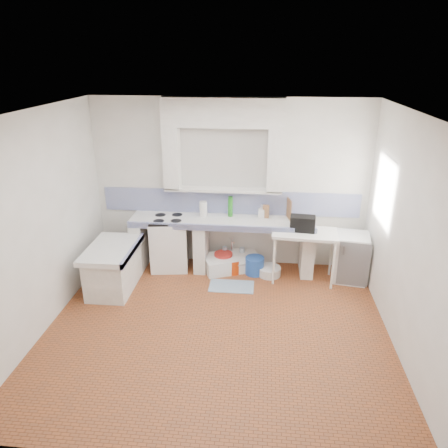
# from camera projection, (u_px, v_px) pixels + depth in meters

# --- Properties ---
(floor) EXTENTS (4.50, 4.50, 0.00)m
(floor) POSITION_uv_depth(u_px,v_px,m) (217.00, 328.00, 5.61)
(floor) COLOR brown
(floor) RESTS_ON ground
(ceiling) EXTENTS (4.50, 4.50, 0.00)m
(ceiling) POSITION_uv_depth(u_px,v_px,m) (215.00, 113.00, 4.56)
(ceiling) COLOR white
(ceiling) RESTS_ON ground
(wall_back) EXTENTS (4.50, 0.00, 4.50)m
(wall_back) POSITION_uv_depth(u_px,v_px,m) (230.00, 185.00, 6.93)
(wall_back) COLOR white
(wall_back) RESTS_ON ground
(wall_front) EXTENTS (4.50, 0.00, 4.50)m
(wall_front) POSITION_uv_depth(u_px,v_px,m) (186.00, 333.00, 3.24)
(wall_front) COLOR white
(wall_front) RESTS_ON ground
(wall_left) EXTENTS (0.00, 4.50, 4.50)m
(wall_left) POSITION_uv_depth(u_px,v_px,m) (38.00, 225.00, 5.29)
(wall_left) COLOR white
(wall_left) RESTS_ON ground
(wall_right) EXTENTS (0.00, 4.50, 4.50)m
(wall_right) POSITION_uv_depth(u_px,v_px,m) (408.00, 239.00, 4.88)
(wall_right) COLOR white
(wall_right) RESTS_ON ground
(alcove_mass) EXTENTS (1.90, 0.25, 0.45)m
(alcove_mass) POSITION_uv_depth(u_px,v_px,m) (223.00, 112.00, 6.39)
(alcove_mass) COLOR white
(alcove_mass) RESTS_ON ground
(window_frame) EXTENTS (0.35, 0.86, 1.06)m
(window_frame) POSITION_uv_depth(u_px,v_px,m) (397.00, 192.00, 5.90)
(window_frame) COLOR #332010
(window_frame) RESTS_ON ground
(lace_valance) EXTENTS (0.01, 0.84, 0.24)m
(lace_valance) POSITION_uv_depth(u_px,v_px,m) (391.00, 165.00, 5.77)
(lace_valance) COLOR white
(lace_valance) RESTS_ON ground
(counter_slab) EXTENTS (3.00, 0.60, 0.08)m
(counter_slab) POSITION_uv_depth(u_px,v_px,m) (222.00, 221.00, 6.86)
(counter_slab) COLOR white
(counter_slab) RESTS_ON ground
(counter_lip) EXTENTS (3.00, 0.04, 0.10)m
(counter_lip) POSITION_uv_depth(u_px,v_px,m) (220.00, 228.00, 6.61)
(counter_lip) COLOR navy
(counter_lip) RESTS_ON ground
(counter_pier_left) EXTENTS (0.20, 0.55, 0.82)m
(counter_pier_left) POSITION_uv_depth(u_px,v_px,m) (140.00, 243.00, 7.16)
(counter_pier_left) COLOR white
(counter_pier_left) RESTS_ON ground
(counter_pier_mid) EXTENTS (0.20, 0.55, 0.82)m
(counter_pier_mid) POSITION_uv_depth(u_px,v_px,m) (201.00, 246.00, 7.06)
(counter_pier_mid) COLOR white
(counter_pier_mid) RESTS_ON ground
(counter_pier_right) EXTENTS (0.20, 0.55, 0.82)m
(counter_pier_right) POSITION_uv_depth(u_px,v_px,m) (307.00, 250.00, 6.91)
(counter_pier_right) COLOR white
(counter_pier_right) RESTS_ON ground
(peninsula_top) EXTENTS (0.70, 1.10, 0.08)m
(peninsula_top) POSITION_uv_depth(u_px,v_px,m) (111.00, 249.00, 6.34)
(peninsula_top) COLOR white
(peninsula_top) RESTS_ON ground
(peninsula_base) EXTENTS (0.60, 1.00, 0.62)m
(peninsula_base) POSITION_uv_depth(u_px,v_px,m) (114.00, 270.00, 6.48)
(peninsula_base) COLOR white
(peninsula_base) RESTS_ON ground
(peninsula_lip) EXTENTS (0.04, 1.10, 0.10)m
(peninsula_lip) POSITION_uv_depth(u_px,v_px,m) (133.00, 250.00, 6.31)
(peninsula_lip) COLOR navy
(peninsula_lip) RESTS_ON ground
(backsplash) EXTENTS (4.27, 0.03, 0.40)m
(backsplash) POSITION_uv_depth(u_px,v_px,m) (230.00, 202.00, 7.03)
(backsplash) COLOR navy
(backsplash) RESTS_ON ground
(stove) EXTENTS (0.68, 0.66, 0.86)m
(stove) POSITION_uv_depth(u_px,v_px,m) (170.00, 244.00, 7.09)
(stove) COLOR white
(stove) RESTS_ON ground
(sink) EXTENTS (1.03, 0.80, 0.22)m
(sink) POSITION_uv_depth(u_px,v_px,m) (231.00, 263.00, 7.13)
(sink) COLOR white
(sink) RESTS_ON ground
(side_table) EXTENTS (1.04, 0.62, 0.04)m
(side_table) POSITION_uv_depth(u_px,v_px,m) (303.00, 256.00, 6.69)
(side_table) COLOR white
(side_table) RESTS_ON ground
(fridge) EXTENTS (0.57, 0.57, 0.77)m
(fridge) POSITION_uv_depth(u_px,v_px,m) (351.00, 257.00, 6.70)
(fridge) COLOR white
(fridge) RESTS_ON ground
(bucket_red) EXTENTS (0.39, 0.39, 0.29)m
(bucket_red) POSITION_uv_depth(u_px,v_px,m) (223.00, 261.00, 7.12)
(bucket_red) COLOR red
(bucket_red) RESTS_ON ground
(bucket_orange) EXTENTS (0.28, 0.28, 0.25)m
(bucket_orange) POSITION_uv_depth(u_px,v_px,m) (233.00, 266.00, 7.01)
(bucket_orange) COLOR red
(bucket_orange) RESTS_ON ground
(bucket_blue) EXTENTS (0.36, 0.36, 0.29)m
(bucket_blue) POSITION_uv_depth(u_px,v_px,m) (255.00, 266.00, 6.96)
(bucket_blue) COLOR #2553B0
(bucket_blue) RESTS_ON ground
(basin_white) EXTENTS (0.46, 0.46, 0.15)m
(basin_white) POSITION_uv_depth(u_px,v_px,m) (269.00, 271.00, 6.94)
(basin_white) COLOR white
(basin_white) RESTS_ON ground
(water_bottle_a) EXTENTS (0.10, 0.10, 0.33)m
(water_bottle_a) POSITION_uv_depth(u_px,v_px,m) (225.00, 256.00, 7.26)
(water_bottle_a) COLOR silver
(water_bottle_a) RESTS_ON ground
(water_bottle_b) EXTENTS (0.12, 0.12, 0.33)m
(water_bottle_b) POSITION_uv_depth(u_px,v_px,m) (242.00, 256.00, 7.23)
(water_bottle_b) COLOR silver
(water_bottle_b) RESTS_ON ground
(black_bag) EXTENTS (0.40, 0.25, 0.24)m
(black_bag) POSITION_uv_depth(u_px,v_px,m) (303.00, 224.00, 6.53)
(black_bag) COLOR black
(black_bag) RESTS_ON side_table
(green_bottle_a) EXTENTS (0.09, 0.09, 0.31)m
(green_bottle_a) POSITION_uv_depth(u_px,v_px,m) (230.00, 207.00, 6.92)
(green_bottle_a) COLOR #227C1F
(green_bottle_a) RESTS_ON counter_slab
(green_bottle_b) EXTENTS (0.10, 0.10, 0.34)m
(green_bottle_b) POSITION_uv_depth(u_px,v_px,m) (230.00, 207.00, 6.91)
(green_bottle_b) COLOR #227C1F
(green_bottle_b) RESTS_ON counter_slab
(knife_block) EXTENTS (0.11, 0.09, 0.21)m
(knife_block) POSITION_uv_depth(u_px,v_px,m) (266.00, 211.00, 6.89)
(knife_block) COLOR olive
(knife_block) RESTS_ON counter_slab
(cutting_board) EXTENTS (0.07, 0.24, 0.33)m
(cutting_board) POSITION_uv_depth(u_px,v_px,m) (289.00, 209.00, 6.83)
(cutting_board) COLOR olive
(cutting_board) RESTS_ON counter_slab
(paper_towel) EXTENTS (0.13, 0.13, 0.25)m
(paper_towel) POSITION_uv_depth(u_px,v_px,m) (203.00, 209.00, 6.94)
(paper_towel) COLOR white
(paper_towel) RESTS_ON counter_slab
(soap_bottle) EXTENTS (0.10, 0.10, 0.22)m
(soap_bottle) POSITION_uv_depth(u_px,v_px,m) (261.00, 211.00, 6.89)
(soap_bottle) COLOR white
(soap_bottle) RESTS_ON counter_slab
(rug) EXTENTS (0.70, 0.40, 0.01)m
(rug) POSITION_uv_depth(u_px,v_px,m) (232.00, 286.00, 6.61)
(rug) COLOR #335D86
(rug) RESTS_ON ground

